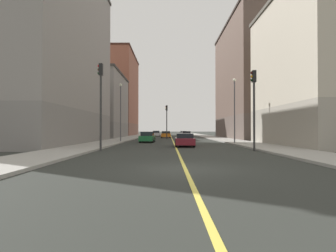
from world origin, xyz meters
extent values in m
plane|color=#2C2F2B|center=(0.00, 0.00, 0.00)|extent=(400.00, 400.00, 0.00)
cube|color=#9E9B93|center=(8.16, 49.00, 0.07)|extent=(3.82, 168.00, 0.15)
cube|color=#9E9B93|center=(-8.16, 49.00, 0.07)|extent=(3.82, 168.00, 0.15)
cube|color=#E5D14C|center=(0.00, 49.00, 0.01)|extent=(0.16, 154.00, 0.01)
cube|color=#9D9688|center=(15.52, 15.56, 2.00)|extent=(10.90, 15.41, 3.99)
cube|color=#BCB29E|center=(15.52, 15.56, 9.49)|extent=(10.90, 15.41, 11.00)
cube|color=brown|center=(15.52, 37.66, 2.00)|extent=(10.90, 22.35, 3.99)
cube|color=brown|center=(15.52, 37.66, 12.41)|extent=(10.90, 22.35, 16.84)
cube|color=#2B221D|center=(15.52, 37.66, 21.03)|extent=(11.20, 22.65, 0.40)
cube|color=slate|center=(-15.52, 19.96, 1.90)|extent=(10.90, 23.02, 3.80)
cube|color=gray|center=(-15.52, 19.96, 12.76)|extent=(10.90, 23.02, 17.91)
cube|color=slate|center=(-15.52, 42.55, 1.51)|extent=(10.90, 16.65, 3.01)
cube|color=gray|center=(-15.52, 42.55, 7.81)|extent=(10.90, 16.65, 9.60)
cube|color=#3B3937|center=(-15.52, 42.55, 12.81)|extent=(11.20, 16.95, 0.40)
cube|color=brown|center=(-15.52, 62.16, 1.64)|extent=(10.90, 20.45, 3.29)
cube|color=#93513D|center=(-15.52, 62.16, 12.67)|extent=(10.90, 20.45, 18.76)
cube|color=#42241B|center=(-15.52, 62.16, 22.25)|extent=(11.20, 20.75, 0.40)
cylinder|color=#2D2D2D|center=(5.86, 9.03, 2.63)|extent=(0.16, 0.16, 5.27)
cube|color=black|center=(5.86, 9.03, 5.72)|extent=(0.28, 0.32, 0.90)
sphere|color=#320404|center=(5.70, 9.03, 5.99)|extent=(0.20, 0.20, 0.20)
sphere|color=orange|center=(5.70, 9.03, 5.71)|extent=(0.20, 0.20, 0.20)
sphere|color=black|center=(5.70, 9.03, 5.43)|extent=(0.20, 0.20, 0.20)
cylinder|color=#2D2D2D|center=(-5.86, 9.03, 2.90)|extent=(0.16, 0.16, 5.80)
cube|color=black|center=(-5.86, 9.03, 6.25)|extent=(0.28, 0.32, 0.90)
sphere|color=red|center=(-6.02, 9.03, 6.52)|extent=(0.20, 0.20, 0.20)
sphere|color=#352204|center=(-6.02, 9.03, 6.24)|extent=(0.20, 0.20, 0.20)
sphere|color=black|center=(-6.02, 9.03, 5.96)|extent=(0.20, 0.20, 0.20)
cylinder|color=#2D2D2D|center=(-0.94, 35.33, 2.50)|extent=(0.16, 0.16, 5.01)
cube|color=black|center=(-0.94, 35.33, 5.46)|extent=(0.28, 0.32, 0.90)
sphere|color=#320404|center=(-1.10, 35.33, 5.73)|extent=(0.20, 0.20, 0.20)
sphere|color=orange|center=(-1.10, 35.33, 5.45)|extent=(0.20, 0.20, 0.20)
sphere|color=black|center=(-1.10, 35.33, 5.17)|extent=(0.20, 0.20, 0.20)
cylinder|color=#4C4C51|center=(6.86, 18.92, 3.65)|extent=(0.14, 0.14, 6.99)
sphere|color=#EAEACC|center=(6.86, 18.92, 7.29)|extent=(0.36, 0.36, 0.36)
cylinder|color=#4C4C51|center=(-6.86, 23.04, 3.72)|extent=(0.14, 0.14, 7.13)
sphere|color=#EAEACC|center=(-6.86, 23.04, 7.43)|extent=(0.36, 0.36, 0.36)
cube|color=red|center=(3.04, 44.36, 0.53)|extent=(2.05, 4.12, 0.62)
cube|color=black|center=(3.05, 44.25, 1.07)|extent=(1.74, 2.14, 0.46)
cylinder|color=black|center=(2.13, 45.58, 0.32)|extent=(0.25, 0.65, 0.64)
cylinder|color=black|center=(3.85, 45.65, 0.32)|extent=(0.25, 0.65, 0.64)
cylinder|color=black|center=(2.23, 43.07, 0.32)|extent=(0.25, 0.65, 0.64)
cylinder|color=black|center=(3.96, 43.14, 0.32)|extent=(0.25, 0.65, 0.64)
cube|color=orange|center=(-1.14, 41.72, 0.55)|extent=(1.86, 4.60, 0.67)
cube|color=black|center=(-1.14, 41.68, 1.11)|extent=(1.62, 2.17, 0.44)
cylinder|color=black|center=(-1.98, 43.13, 0.32)|extent=(0.23, 0.64, 0.64)
cylinder|color=black|center=(-0.32, 43.14, 0.32)|extent=(0.23, 0.64, 0.64)
cylinder|color=black|center=(-1.95, 40.29, 0.32)|extent=(0.23, 0.64, 0.64)
cylinder|color=black|center=(-0.30, 40.30, 0.32)|extent=(0.23, 0.64, 0.64)
cube|color=silver|center=(3.26, 56.41, 0.54)|extent=(1.90, 4.01, 0.64)
cube|color=black|center=(3.27, 56.52, 1.07)|extent=(1.64, 1.75, 0.42)
cylinder|color=black|center=(2.45, 57.66, 0.32)|extent=(0.23, 0.64, 0.64)
cylinder|color=black|center=(4.12, 57.63, 0.32)|extent=(0.23, 0.64, 0.64)
cylinder|color=black|center=(2.41, 55.19, 0.32)|extent=(0.23, 0.64, 0.64)
cylinder|color=black|center=(4.08, 55.16, 0.32)|extent=(0.23, 0.64, 0.64)
cube|color=white|center=(-3.56, 53.23, 0.54)|extent=(1.86, 4.22, 0.64)
cube|color=black|center=(-3.56, 53.19, 1.10)|extent=(1.59, 2.04, 0.48)
cylinder|color=black|center=(-4.39, 54.50, 0.32)|extent=(0.24, 0.65, 0.64)
cylinder|color=black|center=(-2.80, 54.55, 0.32)|extent=(0.24, 0.65, 0.64)
cylinder|color=black|center=(-4.32, 51.92, 0.32)|extent=(0.24, 0.65, 0.64)
cylinder|color=black|center=(-2.73, 51.96, 0.32)|extent=(0.24, 0.65, 0.64)
cube|color=#1E6B38|center=(-3.39, 23.29, 0.54)|extent=(1.87, 4.64, 0.64)
cube|color=black|center=(-3.39, 23.30, 1.12)|extent=(1.59, 2.40, 0.52)
cylinder|color=black|center=(-4.14, 24.73, 0.32)|extent=(0.24, 0.65, 0.64)
cylinder|color=black|center=(-2.57, 24.68, 0.32)|extent=(0.24, 0.65, 0.64)
cylinder|color=black|center=(-4.22, 21.89, 0.32)|extent=(0.24, 0.65, 0.64)
cylinder|color=black|center=(-2.65, 21.84, 0.32)|extent=(0.24, 0.65, 0.64)
cube|color=maroon|center=(0.90, 14.64, 0.53)|extent=(1.87, 4.12, 0.62)
cube|color=black|center=(0.89, 14.53, 1.06)|extent=(1.61, 2.05, 0.43)
cylinder|color=black|center=(0.11, 15.92, 0.32)|extent=(0.23, 0.64, 0.64)
cylinder|color=black|center=(1.74, 15.88, 0.32)|extent=(0.23, 0.64, 0.64)
cylinder|color=black|center=(0.06, 13.39, 0.32)|extent=(0.23, 0.64, 0.64)
cylinder|color=black|center=(1.68, 13.35, 0.32)|extent=(0.23, 0.64, 0.64)
camera|label=1|loc=(-0.72, -11.14, 1.65)|focal=28.32mm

